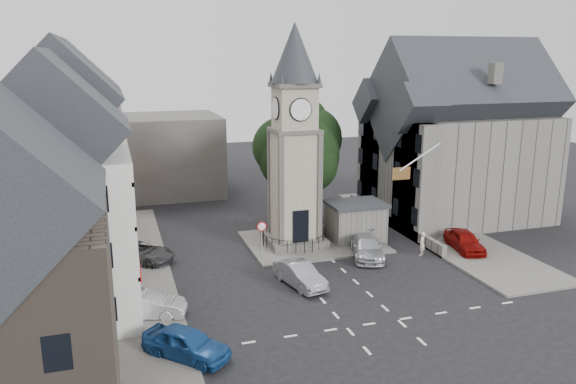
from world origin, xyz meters
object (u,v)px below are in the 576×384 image
object	(u,v)px
stone_shelter	(356,221)
pedestrian	(422,244)
clock_tower	(294,138)
car_west_blue	(186,343)
car_east_red	(465,241)

from	to	relation	value
stone_shelter	pedestrian	world-z (taller)	stone_shelter
clock_tower	car_west_blue	distance (m)	18.67
pedestrian	car_west_blue	bearing A→B (deg)	-15.06
stone_shelter	car_west_blue	bearing A→B (deg)	-137.50
clock_tower	stone_shelter	world-z (taller)	clock_tower
stone_shelter	car_east_red	world-z (taller)	stone_shelter
clock_tower	car_west_blue	size ratio (longest dim) A/B	3.68
clock_tower	car_east_red	size ratio (longest dim) A/B	3.65
stone_shelter	car_east_red	distance (m)	8.11
car_west_blue	pedestrian	distance (m)	20.10
pedestrian	car_east_red	bearing A→B (deg)	136.81
clock_tower	car_east_red	bearing A→B (deg)	-23.46
stone_shelter	car_west_blue	xyz separation A→B (m)	(-14.73, -13.50, -0.80)
stone_shelter	clock_tower	bearing A→B (deg)	174.16
pedestrian	clock_tower	bearing A→B (deg)	-73.46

